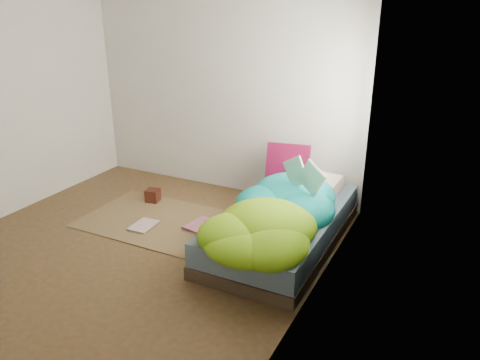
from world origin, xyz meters
name	(u,v)px	position (x,y,z in m)	size (l,w,h in m)	color
ground	(138,247)	(0.00, 0.00, 0.00)	(3.50, 3.50, 0.00)	#46341B
room_walls	(124,78)	(0.01, 0.01, 1.63)	(3.54, 3.54, 2.62)	silver
bed	(282,227)	(1.22, 0.72, 0.17)	(1.00, 2.00, 0.34)	#32281B
duvet	(275,203)	(1.22, 0.50, 0.51)	(0.96, 1.84, 0.34)	#08797D
rug	(159,221)	(-0.15, 0.55, 0.01)	(1.60, 1.10, 0.01)	brown
pillow_floral	(312,183)	(1.28, 1.38, 0.40)	(0.58, 0.36, 0.13)	white
pillow_magenta	(288,165)	(1.00, 1.39, 0.57)	(0.46, 0.14, 0.46)	#43042A
open_book	(303,165)	(1.37, 0.81, 0.81)	(0.42, 0.09, 0.25)	green
wooden_box	(153,195)	(-0.51, 0.94, 0.09)	(0.15, 0.15, 0.15)	#39160C
floor_book_a	(135,224)	(-0.31, 0.35, 0.02)	(0.22, 0.31, 0.02)	silver
floor_book_b	(192,222)	(0.22, 0.65, 0.03)	(0.25, 0.34, 0.03)	#C16F8E
floor_book_c	(192,250)	(0.53, 0.16, 0.02)	(0.21, 0.28, 0.02)	tan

